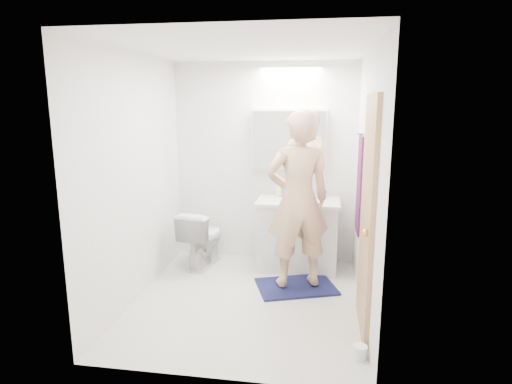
% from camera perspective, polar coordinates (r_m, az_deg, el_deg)
% --- Properties ---
extents(floor, '(2.50, 2.50, 0.00)m').
position_cam_1_polar(floor, '(4.40, -1.18, -14.16)').
color(floor, silver).
rests_on(floor, ground).
extents(ceiling, '(2.50, 2.50, 0.00)m').
position_cam_1_polar(ceiling, '(3.98, -1.34, 18.63)').
color(ceiling, white).
rests_on(ceiling, floor).
extents(wall_back, '(2.50, 0.00, 2.50)m').
position_cam_1_polar(wall_back, '(5.24, 1.15, 3.85)').
color(wall_back, white).
rests_on(wall_back, floor).
extents(wall_front, '(2.50, 0.00, 2.50)m').
position_cam_1_polar(wall_front, '(2.83, -5.71, -3.18)').
color(wall_front, white).
rests_on(wall_front, floor).
extents(wall_left, '(0.00, 2.50, 2.50)m').
position_cam_1_polar(wall_left, '(4.35, -15.68, 1.75)').
color(wall_left, white).
rests_on(wall_left, floor).
extents(wall_right, '(0.00, 2.50, 2.50)m').
position_cam_1_polar(wall_right, '(3.98, 14.54, 0.90)').
color(wall_right, white).
rests_on(wall_right, floor).
extents(vanity_cabinet, '(0.90, 0.55, 0.78)m').
position_cam_1_polar(vanity_cabinet, '(5.10, 5.57, -5.77)').
color(vanity_cabinet, silver).
rests_on(vanity_cabinet, floor).
extents(countertop, '(0.95, 0.58, 0.04)m').
position_cam_1_polar(countertop, '(4.99, 5.66, -1.28)').
color(countertop, silver).
rests_on(countertop, vanity_cabinet).
extents(sink_basin, '(0.36, 0.36, 0.03)m').
position_cam_1_polar(sink_basin, '(5.01, 5.69, -0.81)').
color(sink_basin, white).
rests_on(sink_basin, countertop).
extents(faucet, '(0.02, 0.02, 0.16)m').
position_cam_1_polar(faucet, '(5.19, 5.82, 0.34)').
color(faucet, white).
rests_on(faucet, countertop).
extents(medicine_cabinet, '(0.88, 0.14, 0.70)m').
position_cam_1_polar(medicine_cabinet, '(5.10, 4.41, 6.99)').
color(medicine_cabinet, white).
rests_on(medicine_cabinet, wall_back).
extents(mirror_panel, '(0.84, 0.01, 0.66)m').
position_cam_1_polar(mirror_panel, '(5.02, 4.35, 6.92)').
color(mirror_panel, silver).
rests_on(mirror_panel, medicine_cabinet).
extents(toilet, '(0.50, 0.73, 0.69)m').
position_cam_1_polar(toilet, '(5.19, -7.13, -6.03)').
color(toilet, white).
rests_on(toilet, floor).
extents(bath_rug, '(0.94, 0.78, 0.02)m').
position_cam_1_polar(bath_rug, '(4.68, 5.35, -12.39)').
color(bath_rug, '#161847').
rests_on(bath_rug, floor).
extents(person, '(0.77, 0.63, 1.82)m').
position_cam_1_polar(person, '(4.38, 5.58, -1.05)').
color(person, tan).
rests_on(person, bath_rug).
extents(door, '(0.04, 0.80, 2.00)m').
position_cam_1_polar(door, '(3.68, 14.57, -3.17)').
color(door, tan).
rests_on(door, wall_right).
extents(door_knob, '(0.06, 0.06, 0.06)m').
position_cam_1_polar(door_knob, '(3.40, 14.34, -5.27)').
color(door_knob, gold).
rests_on(door_knob, door).
extents(towel, '(0.02, 0.42, 1.00)m').
position_cam_1_polar(towel, '(4.53, 13.55, 0.98)').
color(towel, '#1A133D').
rests_on(towel, wall_right).
extents(towel_hook, '(0.07, 0.02, 0.02)m').
position_cam_1_polar(towel_hook, '(4.47, 13.70, 7.54)').
color(towel_hook, silver).
rests_on(towel_hook, wall_right).
extents(soap_bottle_a, '(0.10, 0.10, 0.23)m').
position_cam_1_polar(soap_bottle_a, '(5.13, 3.03, 0.64)').
color(soap_bottle_a, beige).
rests_on(soap_bottle_a, countertop).
extents(soap_bottle_b, '(0.11, 0.11, 0.18)m').
position_cam_1_polar(soap_bottle_b, '(5.16, 3.60, 0.41)').
color(soap_bottle_b, '#507CAB').
rests_on(soap_bottle_b, countertop).
extents(toothbrush_cup, '(0.12, 0.12, 0.08)m').
position_cam_1_polar(toothbrush_cup, '(5.13, 8.88, -0.30)').
color(toothbrush_cup, '#3856AA').
rests_on(toothbrush_cup, countertop).
extents(toilet_paper_roll, '(0.11, 0.11, 0.10)m').
position_cam_1_polar(toilet_paper_roll, '(3.61, 13.65, -19.92)').
color(toilet_paper_roll, white).
rests_on(toilet_paper_roll, floor).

